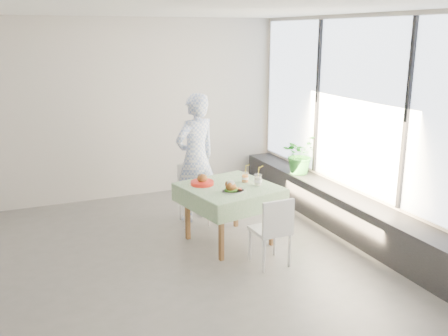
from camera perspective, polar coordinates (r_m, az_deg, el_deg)
name	(u,v)px	position (r m, az deg, el deg)	size (l,w,h in m)	color
floor	(137,263)	(5.92, -9.95, -10.69)	(6.00, 6.00, 0.00)	#5D5B58
ceiling	(124,8)	(5.34, -11.38, 17.46)	(6.00, 6.00, 0.00)	white
wall_back	(93,112)	(7.89, -14.70, 6.23)	(6.00, 0.02, 2.80)	beige
wall_front	(220,223)	(3.17, -0.42, -6.35)	(6.00, 0.02, 2.80)	beige
wall_right	(358,125)	(6.76, 15.08, 4.77)	(0.02, 5.00, 2.80)	beige
window_pane	(358,106)	(6.70, 15.03, 6.86)	(0.01, 4.80, 2.18)	#D1E0F9
window_ledge	(340,210)	(6.93, 13.12, -4.70)	(0.40, 4.80, 0.50)	black
cafe_table	(229,208)	(6.22, 0.61, -4.54)	(1.23, 1.23, 0.74)	brown
chair_far	(194,205)	(6.94, -3.44, -4.29)	(0.43, 0.43, 0.81)	white
chair_near	(270,244)	(5.74, 5.30, -8.60)	(0.39, 0.39, 0.81)	white
diner	(196,158)	(6.90, -3.25, 1.18)	(0.65, 0.43, 1.79)	#859DD6
main_dish	(232,188)	(5.90, 0.91, -2.31)	(0.28, 0.28, 0.14)	white
juice_cup_orange	(245,177)	(6.28, 2.42, -1.09)	(0.09, 0.09, 0.26)	white
juice_cup_lemonade	(258,180)	(6.16, 3.90, -1.41)	(0.10, 0.10, 0.28)	white
second_dish	(202,182)	(6.18, -2.51, -1.56)	(0.29, 0.29, 0.14)	red
potted_plant	(300,154)	(7.59, 8.65, 1.59)	(0.54, 0.47, 0.60)	#2C812B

